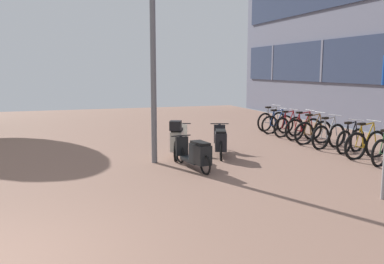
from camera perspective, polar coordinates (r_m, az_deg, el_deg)
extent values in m
cube|color=#8F6958|center=(6.48, 18.45, -12.90)|extent=(14.40, 40.00, 0.05)
cube|color=slate|center=(18.89, 17.64, 9.36)|extent=(0.10, 0.12, 1.80)
cube|color=slate|center=(22.49, 11.18, 9.42)|extent=(0.10, 0.12, 1.80)
torus|color=black|center=(10.88, 24.64, -2.71)|extent=(0.69, 0.26, 0.70)
cylinder|color=#2E6A37|center=(10.98, 24.96, -2.75)|extent=(0.25, 0.10, 0.08)
cylinder|color=#2E6A37|center=(10.89, 24.91, -1.36)|extent=(0.17, 0.07, 0.51)
torus|color=black|center=(11.45, 21.77, -1.87)|extent=(0.76, 0.14, 0.75)
torus|color=black|center=(11.96, 24.19, -1.59)|extent=(0.76, 0.14, 0.75)
cylinder|color=#BA8B1B|center=(11.71, 23.32, -0.40)|extent=(0.35, 0.06, 0.66)
cylinder|color=#BA8B1B|center=(11.56, 22.58, -0.59)|extent=(0.15, 0.05, 0.60)
cylinder|color=#BA8B1B|center=(11.63, 23.21, 1.03)|extent=(0.43, 0.07, 0.09)
cylinder|color=#BA8B1B|center=(11.55, 22.23, -1.94)|extent=(0.28, 0.05, 0.08)
cylinder|color=#BA8B1B|center=(11.46, 22.12, -0.51)|extent=(0.18, 0.04, 0.55)
cylinder|color=#BA8B1B|center=(11.87, 24.06, -0.21)|extent=(0.16, 0.04, 0.60)
cube|color=black|center=(11.48, 22.48, 1.05)|extent=(0.23, 0.11, 0.06)
cylinder|color=#ADADB2|center=(11.78, 23.95, 1.44)|extent=(0.06, 0.48, 0.02)
torus|color=black|center=(12.11, 20.36, -1.38)|extent=(0.68, 0.27, 0.69)
torus|color=black|center=(12.62, 21.96, -1.08)|extent=(0.68, 0.27, 0.69)
cylinder|color=black|center=(12.38, 21.40, -0.06)|extent=(0.30, 0.12, 0.61)
cylinder|color=black|center=(12.23, 20.91, -0.24)|extent=(0.14, 0.07, 0.55)
cylinder|color=black|center=(12.30, 21.34, 1.18)|extent=(0.37, 0.14, 0.08)
cylinder|color=black|center=(12.21, 20.67, -1.43)|extent=(0.24, 0.10, 0.08)
cylinder|color=black|center=(12.13, 20.61, -0.18)|extent=(0.16, 0.07, 0.51)
cylinder|color=black|center=(12.53, 21.89, 0.13)|extent=(0.14, 0.07, 0.55)
cube|color=black|center=(12.14, 20.86, 1.20)|extent=(0.24, 0.15, 0.06)
cylinder|color=#ADADB2|center=(12.45, 21.84, 1.58)|extent=(0.16, 0.47, 0.02)
torus|color=black|center=(12.58, 17.44, -0.78)|extent=(0.74, 0.24, 0.74)
torus|color=black|center=(13.11, 19.45, -0.51)|extent=(0.74, 0.24, 0.74)
cylinder|color=#B3B2B4|center=(12.86, 18.72, 0.56)|extent=(0.34, 0.11, 0.65)
cylinder|color=#B3B2B4|center=(12.70, 18.11, 0.39)|extent=(0.15, 0.07, 0.59)
cylinder|color=#B3B2B4|center=(12.78, 18.63, 1.85)|extent=(0.42, 0.13, 0.09)
cylinder|color=#B3B2B4|center=(12.68, 17.83, -0.84)|extent=(0.27, 0.09, 0.08)
cylinder|color=#B3B2B4|center=(12.60, 17.72, 0.45)|extent=(0.18, 0.06, 0.54)
cylinder|color=#B3B2B4|center=(13.02, 19.34, 0.74)|extent=(0.16, 0.06, 0.59)
cube|color=black|center=(12.62, 18.01, 1.86)|extent=(0.23, 0.14, 0.06)
cylinder|color=#ADADB2|center=(12.93, 19.24, 2.23)|extent=(0.13, 0.47, 0.02)
torus|color=black|center=(13.22, 15.31, -0.23)|extent=(0.76, 0.13, 0.75)
torus|color=black|center=(13.67, 17.66, -0.04)|extent=(0.76, 0.13, 0.75)
cylinder|color=brown|center=(13.45, 16.79, 1.03)|extent=(0.35, 0.06, 0.66)
cylinder|color=brown|center=(13.32, 16.07, 0.88)|extent=(0.15, 0.05, 0.60)
cylinder|color=brown|center=(13.38, 16.65, 2.28)|extent=(0.43, 0.07, 0.09)
cylinder|color=brown|center=(13.30, 15.76, -0.30)|extent=(0.28, 0.05, 0.08)
cylinder|color=brown|center=(13.23, 15.62, 0.96)|extent=(0.18, 0.04, 0.55)
cylinder|color=brown|center=(13.58, 17.51, 1.18)|extent=(0.16, 0.04, 0.60)
cube|color=black|center=(13.24, 15.94, 2.31)|extent=(0.23, 0.11, 0.06)
cylinder|color=#ADADB2|center=(13.50, 17.37, 2.63)|extent=(0.06, 0.48, 0.02)
torus|color=black|center=(13.94, 14.06, 0.26)|extent=(0.75, 0.09, 0.75)
torus|color=black|center=(14.34, 16.40, 0.39)|extent=(0.75, 0.09, 0.75)
cylinder|color=maroon|center=(14.14, 15.52, 1.42)|extent=(0.34, 0.04, 0.65)
cylinder|color=maroon|center=(14.03, 14.81, 1.28)|extent=(0.15, 0.04, 0.60)
cylinder|color=maroon|center=(14.08, 15.38, 2.60)|extent=(0.43, 0.04, 0.09)
cylinder|color=maroon|center=(14.02, 14.51, 0.18)|extent=(0.27, 0.03, 0.08)
cylinder|color=maroon|center=(13.95, 14.36, 1.36)|extent=(0.18, 0.03, 0.54)
cylinder|color=maroon|center=(14.27, 16.24, 1.55)|extent=(0.16, 0.03, 0.59)
cube|color=black|center=(13.96, 14.67, 2.63)|extent=(0.22, 0.09, 0.06)
cylinder|color=#ADADB2|center=(14.19, 16.09, 2.92)|extent=(0.03, 0.48, 0.02)
torus|color=black|center=(14.51, 12.35, 0.58)|extent=(0.72, 0.20, 0.71)
torus|color=black|center=(14.92, 14.16, 0.73)|extent=(0.72, 0.20, 0.71)
cylinder|color=maroon|center=(14.72, 13.49, 1.66)|extent=(0.31, 0.09, 0.63)
cylinder|color=maroon|center=(14.60, 12.94, 1.53)|extent=(0.14, 0.06, 0.57)
cylinder|color=maroon|center=(14.66, 13.38, 2.75)|extent=(0.38, 0.10, 0.08)
cylinder|color=maroon|center=(14.59, 12.70, 0.51)|extent=(0.24, 0.07, 0.08)
cylinder|color=maroon|center=(14.52, 12.59, 1.60)|extent=(0.16, 0.05, 0.52)
cylinder|color=maroon|center=(14.85, 14.04, 1.80)|extent=(0.15, 0.06, 0.57)
cube|color=black|center=(14.53, 12.83, 2.78)|extent=(0.23, 0.13, 0.06)
cylinder|color=#ADADB2|center=(14.78, 13.93, 3.06)|extent=(0.11, 0.48, 0.02)
torus|color=black|center=(15.20, 10.76, 0.95)|extent=(0.69, 0.07, 0.69)
torus|color=black|center=(15.52, 12.83, 1.04)|extent=(0.69, 0.07, 0.69)
cylinder|color=navy|center=(15.36, 12.04, 1.93)|extent=(0.31, 0.04, 0.61)
cylinder|color=navy|center=(15.27, 11.42, 1.82)|extent=(0.14, 0.04, 0.55)
cylinder|color=navy|center=(15.31, 11.91, 2.94)|extent=(0.39, 0.04, 0.08)
cylinder|color=navy|center=(15.26, 11.16, 0.88)|extent=(0.25, 0.03, 0.08)
cylinder|color=navy|center=(15.21, 11.02, 1.90)|extent=(0.17, 0.03, 0.51)
cylinder|color=navy|center=(15.46, 12.68, 2.04)|extent=(0.15, 0.03, 0.55)
cube|color=black|center=(15.21, 11.28, 2.99)|extent=(0.22, 0.09, 0.06)
cylinder|color=#ADADB2|center=(15.40, 12.54, 3.23)|extent=(0.03, 0.48, 0.02)
torus|color=black|center=(15.87, 10.08, 1.34)|extent=(0.73, 0.23, 0.73)
torus|color=black|center=(16.33, 11.89, 1.49)|extent=(0.73, 0.23, 0.73)
cylinder|color=#B0B4B9|center=(16.11, 11.20, 2.36)|extent=(0.33, 0.11, 0.64)
cylinder|color=#B0B4B9|center=(15.98, 10.66, 2.24)|extent=(0.15, 0.07, 0.58)
cylinder|color=#B0B4B9|center=(16.05, 11.09, 3.37)|extent=(0.41, 0.13, 0.08)
cylinder|color=#B0B4B9|center=(15.96, 10.43, 1.29)|extent=(0.27, 0.09, 0.08)
cylinder|color=#B0B4B9|center=(15.89, 10.31, 2.30)|extent=(0.18, 0.06, 0.53)
cylinder|color=#B0B4B9|center=(16.25, 11.76, 2.49)|extent=(0.16, 0.06, 0.58)
cube|color=black|center=(15.91, 10.54, 3.40)|extent=(0.23, 0.14, 0.06)
cylinder|color=#ADADB2|center=(16.18, 11.64, 3.66)|extent=(0.13, 0.47, 0.02)
torus|color=black|center=(9.16, 1.85, -4.57)|extent=(0.11, 0.48, 0.47)
torus|color=black|center=(10.32, -1.66, -3.06)|extent=(0.11, 0.48, 0.47)
cube|color=black|center=(9.74, -0.01, -3.90)|extent=(0.38, 0.78, 0.08)
cube|color=black|center=(9.32, 1.16, -3.07)|extent=(0.38, 0.62, 0.44)
cube|color=black|center=(9.27, 1.16, -1.55)|extent=(0.33, 0.56, 0.06)
cylinder|color=black|center=(10.25, -1.61, -1.80)|extent=(0.09, 0.13, 0.48)
cube|color=black|center=(10.19, -1.43, -1.99)|extent=(0.33, 0.12, 0.47)
cylinder|color=black|center=(10.19, -1.55, -0.52)|extent=(0.52, 0.10, 0.03)
torus|color=black|center=(10.60, 4.04, -2.61)|extent=(0.24, 0.52, 0.54)
torus|color=black|center=(11.92, 3.81, -1.35)|extent=(0.24, 0.52, 0.54)
cube|color=black|center=(11.26, 3.92, -2.07)|extent=(0.53, 0.80, 0.08)
cube|color=black|center=(10.80, 4.00, -1.27)|extent=(0.49, 0.66, 0.47)
cube|color=black|center=(10.75, 4.02, 0.12)|extent=(0.43, 0.59, 0.06)
cylinder|color=black|center=(11.85, 3.83, -0.10)|extent=(0.11, 0.14, 0.54)
cube|color=black|center=(11.78, 3.84, -0.27)|extent=(0.33, 0.19, 0.53)
cylinder|color=black|center=(11.79, 3.85, 1.16)|extent=(0.50, 0.21, 0.03)
torus|color=black|center=(10.47, -2.24, -2.67)|extent=(0.28, 0.54, 0.56)
torus|color=black|center=(11.68, -1.42, -1.48)|extent=(0.28, 0.54, 0.56)
cube|color=beige|center=(11.08, -1.81, -2.17)|extent=(0.54, 0.75, 0.08)
cube|color=beige|center=(10.65, -2.09, -1.22)|extent=(0.50, 0.62, 0.51)
cube|color=black|center=(10.60, -2.09, 0.29)|extent=(0.44, 0.56, 0.06)
cylinder|color=beige|center=(11.61, -1.44, -0.15)|extent=(0.11, 0.14, 0.56)
cube|color=beige|center=(11.54, -1.48, -0.33)|extent=(0.32, 0.20, 0.56)
cylinder|color=black|center=(11.55, -1.46, 1.20)|extent=(0.49, 0.24, 0.03)
cube|color=black|center=(10.31, -2.30, 0.90)|extent=(0.37, 0.37, 0.24)
cylinder|color=slate|center=(10.15, -5.48, 13.45)|extent=(0.14, 0.14, 6.33)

